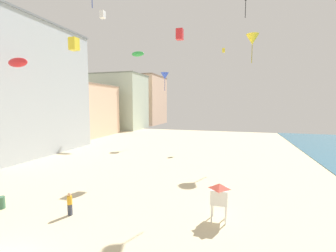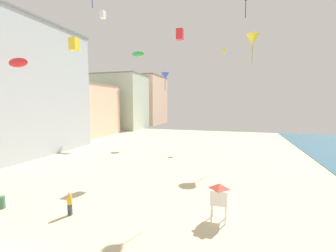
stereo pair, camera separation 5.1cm
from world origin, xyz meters
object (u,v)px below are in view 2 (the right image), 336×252
at_px(kite_yellow_delta, 253,39).
at_px(kite_red_parafoil, 18,63).
at_px(kite_flyer, 70,202).
at_px(beach_trash_bin, 1,203).
at_px(kite_white_box, 103,15).
at_px(lifeguard_stand, 219,194).
at_px(kite_red_box, 180,34).
at_px(kite_blue_delta, 165,76).
at_px(kite_yellow_box_2, 224,50).
at_px(kite_green_parafoil, 138,54).
at_px(kite_yellow_box, 74,44).

xyz_separation_m(kite_yellow_delta, kite_red_parafoil, (-26.44, -14.39, -4.27)).
xyz_separation_m(kite_flyer, beach_trash_bin, (-5.68, -0.65, -0.47)).
height_order(kite_flyer, kite_white_box, kite_white_box).
xyz_separation_m(lifeguard_stand, kite_red_box, (-6.38, 14.44, 14.92)).
bearing_deg(kite_red_box, kite_red_parafoil, -153.53).
bearing_deg(kite_blue_delta, kite_yellow_box_2, 14.97).
distance_m(lifeguard_stand, kite_red_box, 21.73).
xyz_separation_m(kite_green_parafoil, kite_yellow_box_2, (16.90, 2.55, 0.16)).
distance_m(kite_green_parafoil, kite_red_box, 19.03).
height_order(kite_flyer, kite_blue_delta, kite_blue_delta).
bearing_deg(beach_trash_bin, kite_yellow_box_2, 67.96).
bearing_deg(kite_green_parafoil, kite_red_box, -49.37).
xyz_separation_m(beach_trash_bin, kite_white_box, (0.82, 13.14, 18.14)).
xyz_separation_m(kite_red_parafoil, kite_yellow_box_2, (21.81, 25.56, 5.52)).
relative_size(beach_trash_bin, kite_green_parafoil, 0.33).
xyz_separation_m(kite_yellow_box, kite_red_box, (14.63, 2.06, 0.65)).
xyz_separation_m(kite_flyer, kite_yellow_box_2, (8.25, 33.74, 17.24)).
distance_m(kite_flyer, beach_trash_bin, 5.73).
bearing_deg(kite_yellow_box_2, kite_flyer, -103.73).
bearing_deg(kite_red_parafoil, kite_green_parafoil, 77.95).
xyz_separation_m(kite_white_box, kite_yellow_box, (-6.06, 2.22, -2.48)).
relative_size(kite_white_box, kite_red_parafoil, 0.31).
height_order(kite_flyer, kite_yellow_box_2, kite_yellow_box_2).
relative_size(kite_flyer, kite_blue_delta, 0.46).
distance_m(beach_trash_bin, kite_white_box, 22.42).
relative_size(kite_blue_delta, kite_red_box, 2.66).
distance_m(kite_yellow_box, kite_red_parafoil, 7.87).
bearing_deg(kite_green_parafoil, kite_white_box, -78.51).
bearing_deg(lifeguard_stand, kite_yellow_delta, 92.48).
distance_m(kite_white_box, kite_green_parafoil, 19.09).
height_order(kite_flyer, kite_red_box, kite_red_box).
xyz_separation_m(beach_trash_bin, kite_green_parafoil, (-2.98, 31.84, 17.55)).
distance_m(kite_yellow_delta, kite_yellow_box_2, 12.16).
bearing_deg(beach_trash_bin, kite_blue_delta, 84.71).
height_order(kite_yellow_box, kite_yellow_box_2, kite_yellow_box_2).
bearing_deg(kite_green_parafoil, kite_red_parafoil, -102.05).
height_order(kite_flyer, kite_red_parafoil, kite_red_parafoil).
relative_size(kite_green_parafoil, kite_red_box, 2.02).
bearing_deg(lifeguard_stand, kite_green_parafoil, 133.31).
height_order(kite_red_box, kite_red_parafoil, kite_red_box).
bearing_deg(kite_blue_delta, beach_trash_bin, -95.29).
distance_m(beach_trash_bin, kite_yellow_box_2, 41.11).
relative_size(kite_yellow_delta, kite_blue_delta, 1.12).
xyz_separation_m(kite_white_box, kite_yellow_box_2, (13.10, 21.24, -0.43)).
distance_m(kite_flyer, kite_yellow_box_2, 38.77).
height_order(lifeguard_stand, kite_white_box, kite_white_box).
distance_m(beach_trash_bin, kite_blue_delta, 34.10).
xyz_separation_m(kite_white_box, kite_red_box, (8.57, 4.28, -1.83)).
height_order(kite_flyer, beach_trash_bin, kite_flyer).
bearing_deg(kite_green_parafoil, kite_flyer, -74.50).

